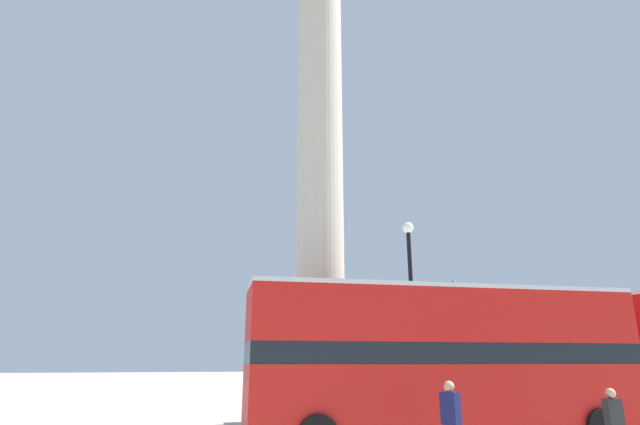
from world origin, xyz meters
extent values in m
cube|color=#BCB29E|center=(0.00, 0.00, 0.64)|extent=(4.43, 4.43, 1.28)
cube|color=#BCB29E|center=(0.00, 0.00, 1.92)|extent=(3.19, 3.19, 1.28)
cube|color=#BCB29E|center=(0.00, 0.00, 3.20)|extent=(1.95, 1.95, 1.28)
cylinder|color=#BCB29E|center=(0.00, 0.00, 11.55)|extent=(1.87, 1.87, 15.43)
cube|color=red|center=(2.23, -4.96, 1.31)|extent=(11.14, 3.13, 1.63)
cube|color=black|center=(2.23, -4.96, 2.40)|extent=(11.13, 3.08, 0.55)
cube|color=red|center=(2.23, -4.96, 3.40)|extent=(11.14, 3.13, 1.45)
cube|color=silver|center=(2.23, -4.96, 4.19)|extent=(11.14, 3.13, 0.12)
cylinder|color=black|center=(6.15, -4.00, 0.50)|extent=(1.02, 0.36, 1.00)
cylinder|color=black|center=(-1.54, -3.50, 0.50)|extent=(1.02, 0.36, 1.00)
cube|color=#BCB29E|center=(8.39, 4.58, 1.37)|extent=(4.03, 3.23, 2.74)
ellipsoid|color=brown|center=(8.39, 4.58, 4.46)|extent=(2.47, 1.49, 1.06)
cone|color=brown|center=(9.47, 4.36, 4.93)|extent=(1.12, 0.77, 1.11)
cylinder|color=brown|center=(8.39, 4.58, 5.44)|extent=(0.36, 0.36, 0.90)
sphere|color=brown|center=(8.39, 4.58, 6.03)|extent=(0.28, 0.28, 0.28)
cylinder|color=brown|center=(9.17, 4.72, 3.34)|extent=(0.20, 0.20, 1.19)
cylinder|color=brown|center=(9.05, 4.15, 3.34)|extent=(0.20, 0.20, 1.19)
cylinder|color=brown|center=(7.72, 5.01, 3.34)|extent=(0.20, 0.20, 1.19)
cylinder|color=brown|center=(7.61, 4.44, 3.34)|extent=(0.20, 0.20, 1.19)
cylinder|color=black|center=(2.22, -3.20, 3.18)|extent=(0.14, 0.14, 6.37)
sphere|color=white|center=(2.22, -3.20, 6.56)|extent=(0.38, 0.38, 0.38)
cube|color=black|center=(4.29, -8.61, 1.10)|extent=(0.44, 0.21, 0.62)
sphere|color=tan|center=(4.29, -8.61, 1.52)|extent=(0.21, 0.21, 0.21)
cube|color=#191E51|center=(0.86, -7.66, 1.21)|extent=(0.30, 0.50, 0.68)
sphere|color=tan|center=(0.86, -7.66, 1.66)|extent=(0.23, 0.23, 0.23)
camera|label=1|loc=(-5.02, -18.19, 2.19)|focal=28.00mm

